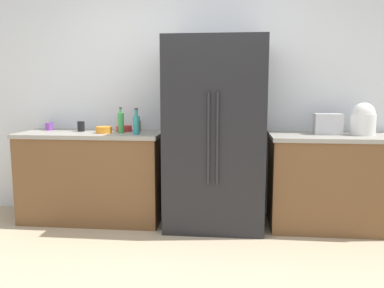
{
  "coord_description": "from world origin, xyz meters",
  "views": [
    {
      "loc": [
        0.4,
        -2.6,
        1.38
      ],
      "look_at": [
        0.09,
        0.4,
        0.95
      ],
      "focal_mm": 36.94,
      "sensor_mm": 36.0,
      "label": 1
    }
  ],
  "objects_px": {
    "cup_b": "(81,126)",
    "cup_c": "(49,126)",
    "refrigerator": "(215,134)",
    "rice_cooker": "(363,119)",
    "bottle_b": "(121,122)",
    "cup_a": "(137,126)",
    "toaster": "(328,124)",
    "bowl_a": "(104,130)",
    "bottle_a": "(136,124)",
    "bowl_b": "(124,129)"
  },
  "relations": [
    {
      "from": "bottle_a",
      "to": "cup_b",
      "type": "xyz_separation_m",
      "value": [
        -0.65,
        0.2,
        -0.05
      ]
    },
    {
      "from": "cup_b",
      "to": "cup_c",
      "type": "xyz_separation_m",
      "value": [
        -0.39,
        0.08,
        -0.01
      ]
    },
    {
      "from": "rice_cooker",
      "to": "bottle_b",
      "type": "xyz_separation_m",
      "value": [
        -2.39,
        -0.09,
        -0.04
      ]
    },
    {
      "from": "bottle_b",
      "to": "bowl_b",
      "type": "bearing_deg",
      "value": 94.86
    },
    {
      "from": "toaster",
      "to": "bottle_b",
      "type": "bearing_deg",
      "value": -176.91
    },
    {
      "from": "cup_a",
      "to": "bowl_b",
      "type": "bearing_deg",
      "value": -144.9
    },
    {
      "from": "cup_a",
      "to": "cup_c",
      "type": "bearing_deg",
      "value": -176.97
    },
    {
      "from": "bottle_b",
      "to": "cup_c",
      "type": "relative_size",
      "value": 3.18
    },
    {
      "from": "refrigerator",
      "to": "cup_b",
      "type": "xyz_separation_m",
      "value": [
        -1.41,
        0.11,
        0.05
      ]
    },
    {
      "from": "cup_b",
      "to": "cup_c",
      "type": "bearing_deg",
      "value": 168.32
    },
    {
      "from": "refrigerator",
      "to": "bowl_a",
      "type": "bearing_deg",
      "value": -179.79
    },
    {
      "from": "rice_cooker",
      "to": "bottle_b",
      "type": "relative_size",
      "value": 1.2
    },
    {
      "from": "rice_cooker",
      "to": "cup_a",
      "type": "height_order",
      "value": "rice_cooker"
    },
    {
      "from": "refrigerator",
      "to": "rice_cooker",
      "type": "bearing_deg",
      "value": 3.83
    },
    {
      "from": "bottle_b",
      "to": "cup_a",
      "type": "relative_size",
      "value": 2.4
    },
    {
      "from": "bottle_b",
      "to": "cup_a",
      "type": "height_order",
      "value": "bottle_b"
    },
    {
      "from": "bowl_b",
      "to": "bottle_b",
      "type": "bearing_deg",
      "value": -85.14
    },
    {
      "from": "refrigerator",
      "to": "rice_cooker",
      "type": "distance_m",
      "value": 1.45
    },
    {
      "from": "bottle_b",
      "to": "cup_b",
      "type": "bearing_deg",
      "value": 167.12
    },
    {
      "from": "toaster",
      "to": "rice_cooker",
      "type": "xyz_separation_m",
      "value": [
        0.33,
        -0.02,
        0.05
      ]
    },
    {
      "from": "refrigerator",
      "to": "bottle_b",
      "type": "bearing_deg",
      "value": 179.63
    },
    {
      "from": "toaster",
      "to": "cup_b",
      "type": "relative_size",
      "value": 2.48
    },
    {
      "from": "cup_a",
      "to": "cup_c",
      "type": "distance_m",
      "value": 0.96
    },
    {
      "from": "refrigerator",
      "to": "rice_cooker",
      "type": "relative_size",
      "value": 5.92
    },
    {
      "from": "cup_c",
      "to": "rice_cooker",
      "type": "bearing_deg",
      "value": -1.7
    },
    {
      "from": "bowl_a",
      "to": "bowl_b",
      "type": "distance_m",
      "value": 0.23
    },
    {
      "from": "bowl_b",
      "to": "bowl_a",
      "type": "bearing_deg",
      "value": -134.96
    },
    {
      "from": "toaster",
      "to": "bottle_a",
      "type": "xyz_separation_m",
      "value": [
        -1.87,
        -0.21,
        -0.0
      ]
    },
    {
      "from": "rice_cooker",
      "to": "bottle_b",
      "type": "distance_m",
      "value": 2.39
    },
    {
      "from": "cup_b",
      "to": "cup_c",
      "type": "relative_size",
      "value": 1.3
    },
    {
      "from": "bottle_b",
      "to": "rice_cooker",
      "type": "bearing_deg",
      "value": 2.16
    },
    {
      "from": "refrigerator",
      "to": "cup_a",
      "type": "distance_m",
      "value": 0.88
    },
    {
      "from": "refrigerator",
      "to": "bowl_a",
      "type": "relative_size",
      "value": 11.42
    },
    {
      "from": "cup_c",
      "to": "bottle_a",
      "type": "bearing_deg",
      "value": -15.38
    },
    {
      "from": "refrigerator",
      "to": "bowl_b",
      "type": "height_order",
      "value": "refrigerator"
    },
    {
      "from": "rice_cooker",
      "to": "bowl_b",
      "type": "relative_size",
      "value": 1.94
    },
    {
      "from": "bowl_b",
      "to": "refrigerator",
      "type": "bearing_deg",
      "value": -9.34
    },
    {
      "from": "cup_a",
      "to": "toaster",
      "type": "bearing_deg",
      "value": -3.66
    },
    {
      "from": "bowl_a",
      "to": "toaster",
      "type": "bearing_deg",
      "value": 3.11
    },
    {
      "from": "toaster",
      "to": "bottle_b",
      "type": "xyz_separation_m",
      "value": [
        -2.06,
        -0.11,
        0.01
      ]
    },
    {
      "from": "toaster",
      "to": "rice_cooker",
      "type": "bearing_deg",
      "value": -3.74
    },
    {
      "from": "refrigerator",
      "to": "rice_cooker",
      "type": "xyz_separation_m",
      "value": [
        1.44,
        0.1,
        0.15
      ]
    },
    {
      "from": "cup_b",
      "to": "rice_cooker",
      "type": "bearing_deg",
      "value": -0.32
    },
    {
      "from": "cup_c",
      "to": "refrigerator",
      "type": "bearing_deg",
      "value": -6.08
    },
    {
      "from": "toaster",
      "to": "cup_b",
      "type": "height_order",
      "value": "toaster"
    },
    {
      "from": "bottle_a",
      "to": "bowl_a",
      "type": "distance_m",
      "value": 0.38
    },
    {
      "from": "bottle_b",
      "to": "refrigerator",
      "type": "bearing_deg",
      "value": -0.37
    },
    {
      "from": "cup_c",
      "to": "bowl_a",
      "type": "distance_m",
      "value": 0.7
    },
    {
      "from": "bottle_b",
      "to": "bottle_a",
      "type": "bearing_deg",
      "value": -28.12
    },
    {
      "from": "cup_c",
      "to": "bowl_b",
      "type": "bearing_deg",
      "value": -2.28
    }
  ]
}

